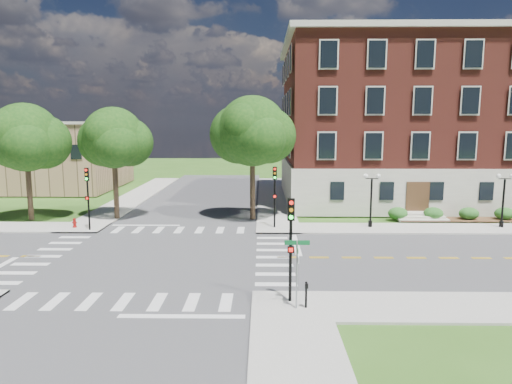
{
  "coord_description": "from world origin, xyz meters",
  "views": [
    {
      "loc": [
        6.47,
        -27.35,
        8.26
      ],
      "look_at": [
        6.01,
        6.02,
        3.2
      ],
      "focal_mm": 32.0,
      "sensor_mm": 36.0,
      "label": 1
    }
  ],
  "objects_px": {
    "traffic_signal_ne": "(275,189)",
    "street_sign_pole": "(297,261)",
    "traffic_signal_nw": "(88,190)",
    "fire_hydrant": "(75,223)",
    "twin_lamp_east": "(504,197)",
    "push_button_post": "(306,293)",
    "twin_lamp_west": "(371,197)",
    "traffic_signal_se": "(291,236)"
  },
  "relations": [
    {
      "from": "twin_lamp_east",
      "to": "fire_hydrant",
      "type": "bearing_deg",
      "value": -179.03
    },
    {
      "from": "twin_lamp_east",
      "to": "push_button_post",
      "type": "height_order",
      "value": "twin_lamp_east"
    },
    {
      "from": "traffic_signal_nw",
      "to": "push_button_post",
      "type": "distance_m",
      "value": 21.34
    },
    {
      "from": "traffic_signal_se",
      "to": "twin_lamp_west",
      "type": "xyz_separation_m",
      "value": [
        7.27,
        15.35,
        -0.66
      ]
    },
    {
      "from": "twin_lamp_west",
      "to": "street_sign_pole",
      "type": "xyz_separation_m",
      "value": [
        -7.04,
        -16.19,
        -0.21
      ]
    },
    {
      "from": "fire_hydrant",
      "to": "traffic_signal_ne",
      "type": "bearing_deg",
      "value": 0.87
    },
    {
      "from": "traffic_signal_ne",
      "to": "twin_lamp_west",
      "type": "relative_size",
      "value": 1.13
    },
    {
      "from": "traffic_signal_nw",
      "to": "twin_lamp_west",
      "type": "distance_m",
      "value": 21.9
    },
    {
      "from": "traffic_signal_se",
      "to": "street_sign_pole",
      "type": "distance_m",
      "value": 1.24
    },
    {
      "from": "traffic_signal_ne",
      "to": "twin_lamp_west",
      "type": "xyz_separation_m",
      "value": [
        7.59,
        0.32,
        -0.66
      ]
    },
    {
      "from": "traffic_signal_nw",
      "to": "street_sign_pole",
      "type": "bearing_deg",
      "value": -44.99
    },
    {
      "from": "traffic_signal_nw",
      "to": "fire_hydrant",
      "type": "distance_m",
      "value": 3.22
    },
    {
      "from": "traffic_signal_se",
      "to": "push_button_post",
      "type": "bearing_deg",
      "value": -49.97
    },
    {
      "from": "traffic_signal_se",
      "to": "traffic_signal_ne",
      "type": "xyz_separation_m",
      "value": [
        -0.32,
        15.03,
        0.0
      ]
    },
    {
      "from": "twin_lamp_east",
      "to": "push_button_post",
      "type": "relative_size",
      "value": 3.53
    },
    {
      "from": "twin_lamp_west",
      "to": "push_button_post",
      "type": "xyz_separation_m",
      "value": [
        -6.61,
        -16.14,
        -1.73
      ]
    },
    {
      "from": "push_button_post",
      "to": "traffic_signal_se",
      "type": "bearing_deg",
      "value": 130.03
    },
    {
      "from": "traffic_signal_ne",
      "to": "traffic_signal_se",
      "type": "bearing_deg",
      "value": -88.77
    },
    {
      "from": "twin_lamp_west",
      "to": "traffic_signal_nw",
      "type": "bearing_deg",
      "value": -176.35
    },
    {
      "from": "twin_lamp_west",
      "to": "fire_hydrant",
      "type": "distance_m",
      "value": 23.44
    },
    {
      "from": "traffic_signal_ne",
      "to": "street_sign_pole",
      "type": "relative_size",
      "value": 1.55
    },
    {
      "from": "twin_lamp_east",
      "to": "street_sign_pole",
      "type": "distance_m",
      "value": 23.75
    },
    {
      "from": "street_sign_pole",
      "to": "fire_hydrant",
      "type": "xyz_separation_m",
      "value": [
        -16.31,
        15.63,
        -1.84
      ]
    },
    {
      "from": "traffic_signal_ne",
      "to": "street_sign_pole",
      "type": "distance_m",
      "value": 15.9
    },
    {
      "from": "twin_lamp_west",
      "to": "street_sign_pole",
      "type": "relative_size",
      "value": 1.36
    },
    {
      "from": "fire_hydrant",
      "to": "twin_lamp_east",
      "type": "bearing_deg",
      "value": 0.97
    },
    {
      "from": "twin_lamp_west",
      "to": "push_button_post",
      "type": "distance_m",
      "value": 17.52
    },
    {
      "from": "push_button_post",
      "to": "fire_hydrant",
      "type": "bearing_deg",
      "value": 137.05
    },
    {
      "from": "traffic_signal_nw",
      "to": "twin_lamp_west",
      "type": "relative_size",
      "value": 1.13
    },
    {
      "from": "push_button_post",
      "to": "traffic_signal_nw",
      "type": "bearing_deg",
      "value": 135.93
    },
    {
      "from": "street_sign_pole",
      "to": "push_button_post",
      "type": "distance_m",
      "value": 1.57
    },
    {
      "from": "traffic_signal_se",
      "to": "traffic_signal_ne",
      "type": "distance_m",
      "value": 15.03
    },
    {
      "from": "traffic_signal_se",
      "to": "traffic_signal_ne",
      "type": "bearing_deg",
      "value": 91.23
    },
    {
      "from": "traffic_signal_nw",
      "to": "twin_lamp_east",
      "type": "relative_size",
      "value": 1.13
    },
    {
      "from": "traffic_signal_se",
      "to": "twin_lamp_west",
      "type": "relative_size",
      "value": 1.13
    },
    {
      "from": "traffic_signal_nw",
      "to": "twin_lamp_east",
      "type": "distance_m",
      "value": 32.21
    },
    {
      "from": "traffic_signal_se",
      "to": "push_button_post",
      "type": "xyz_separation_m",
      "value": [
        0.66,
        -0.79,
        -2.39
      ]
    },
    {
      "from": "push_button_post",
      "to": "fire_hydrant",
      "type": "height_order",
      "value": "push_button_post"
    },
    {
      "from": "push_button_post",
      "to": "twin_lamp_west",
      "type": "bearing_deg",
      "value": 67.73
    },
    {
      "from": "twin_lamp_east",
      "to": "push_button_post",
      "type": "xyz_separation_m",
      "value": [
        -16.94,
        -16.15,
        -1.73
      ]
    },
    {
      "from": "twin_lamp_east",
      "to": "twin_lamp_west",
      "type": "bearing_deg",
      "value": -179.95
    },
    {
      "from": "twin_lamp_east",
      "to": "push_button_post",
      "type": "distance_m",
      "value": 23.47
    }
  ]
}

